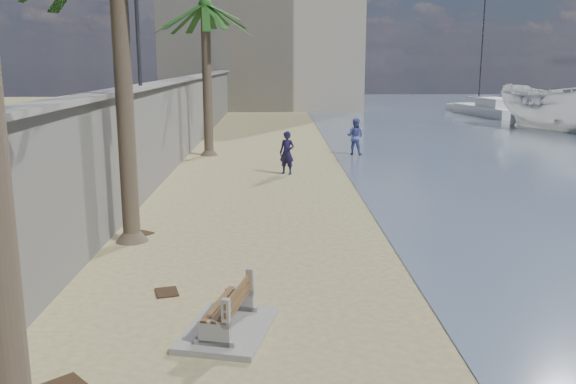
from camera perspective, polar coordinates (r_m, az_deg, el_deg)
name	(u,v)px	position (r m, az deg, el deg)	size (l,w,h in m)	color
ground_plane	(334,381)	(8.94, 4.33, -17.19)	(140.00, 140.00, 0.00)	tan
seawall	(179,120)	(28.22, -10.21, 6.61)	(0.45, 70.00, 3.50)	gray
wall_cap	(177,80)	(28.11, -10.35, 10.26)	(0.80, 70.00, 0.12)	gray
end_building	(262,33)	(59.82, -2.41, 14.64)	(18.00, 12.00, 14.00)	#B7AA93
bench_far	(228,313)	(10.20, -5.65, -11.16)	(1.69, 2.14, 0.80)	gray
palm_back	(205,7)	(29.01, -7.76, 16.74)	(5.00, 5.00, 7.76)	brown
person_a	(287,150)	(23.96, -0.10, 3.98)	(0.70, 0.48, 1.95)	#181438
person_b	(355,135)	(29.29, 6.32, 5.37)	(0.92, 0.72, 1.92)	#545EAD
boat_cruiser	(555,105)	(43.13, 23.75, 7.47)	(3.45, 3.55, 4.05)	silver
yacht_far	(489,112)	(52.90, 18.28, 7.17)	(8.57, 2.40, 1.50)	silver
sailboat_west	(478,106)	(59.51, 17.38, 7.72)	(6.38, 3.99, 10.61)	silver
debris_c	(139,234)	(16.18, -13.77, -3.85)	(0.62, 0.50, 0.03)	#382616
debris_d	(167,292)	(12.12, -11.27, -9.18)	(0.52, 0.41, 0.03)	#382616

